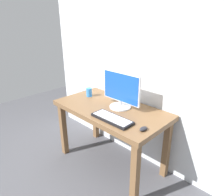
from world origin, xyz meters
The scene contains 7 objects.
ground_plane centered at (0.00, 0.00, 0.00)m, with size 6.00×6.00×0.00m, color #4C4C51.
wall_back centered at (0.00, 0.38, 1.50)m, with size 2.90×0.04×3.00m, color silver.
desk centered at (0.00, 0.00, 0.65)m, with size 1.30×0.68×0.76m.
monitor centered at (0.07, 0.09, 0.95)m, with size 0.50×0.24×0.40m.
keyboard_primary centered at (0.22, -0.20, 0.77)m, with size 0.44×0.17×0.03m.
mouse centered at (0.56, -0.15, 0.78)m, with size 0.05×0.09×0.03m, color #232328.
coffee_mug centered at (-0.44, 0.06, 0.81)m, with size 0.07×0.07×0.11m, color #337FD8.
Camera 1 is at (1.44, -1.46, 1.69)m, focal length 32.22 mm.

